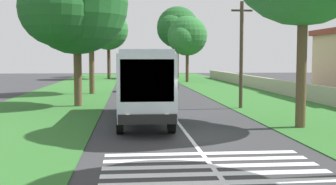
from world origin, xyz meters
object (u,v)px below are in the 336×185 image
at_px(roadside_tree_left_0, 73,6).
at_px(trailing_car_1, 169,82).
at_px(roadside_tree_left_1, 108,33).
at_px(utility_pole, 241,53).
at_px(trailing_car_0, 133,85).
at_px(roadside_tree_right_0, 186,37).
at_px(trailing_car_2, 163,80).
at_px(coach_bus, 143,81).
at_px(roadside_tree_left_2, 107,31).
at_px(roadside_tree_left_3, 90,18).
at_px(roadside_tree_right_3, 176,29).

bearing_deg(roadside_tree_left_0, trailing_car_1, -23.89).
distance_m(roadside_tree_left_1, utility_pole, 52.38).
height_order(trailing_car_0, roadside_tree_right_0, roadside_tree_right_0).
height_order(trailing_car_2, roadside_tree_left_1, roadside_tree_left_1).
bearing_deg(trailing_car_2, coach_bus, 173.41).
bearing_deg(roadside_tree_right_0, coach_bus, 168.84).
xyz_separation_m(roadside_tree_left_0, roadside_tree_left_2, (39.87, -0.38, 0.72)).
distance_m(roadside_tree_left_2, roadside_tree_left_3, 29.10).
distance_m(coach_bus, utility_pole, 8.63).
bearing_deg(trailing_car_0, roadside_tree_left_2, 8.35).
height_order(coach_bus, utility_pole, utility_pole).
distance_m(coach_bus, roadside_tree_left_1, 56.68).
bearing_deg(utility_pole, roadside_tree_left_1, 12.19).
bearing_deg(trailing_car_1, roadside_tree_left_0, 156.11).
distance_m(roadside_tree_left_1, roadside_tree_left_2, 9.14).
bearing_deg(roadside_tree_left_3, roadside_tree_left_2, -0.29).
distance_m(coach_bus, roadside_tree_left_0, 9.76).
xyz_separation_m(roadside_tree_left_1, roadside_tree_right_0, (-18.80, -11.68, -1.55)).
relative_size(coach_bus, roadside_tree_left_3, 1.10).
height_order(roadside_tree_left_1, utility_pole, roadside_tree_left_1).
bearing_deg(utility_pole, roadside_tree_left_0, 79.71).
relative_size(trailing_car_1, roadside_tree_left_0, 0.41).
height_order(roadside_tree_right_0, roadside_tree_right_3, roadside_tree_right_3).
bearing_deg(roadside_tree_right_0, trailing_car_0, 155.23).
height_order(trailing_car_2, roadside_tree_left_3, roadside_tree_left_3).
xyz_separation_m(trailing_car_0, roadside_tree_left_3, (-2.87, 4.00, 6.43)).
xyz_separation_m(roadside_tree_left_0, roadside_tree_right_0, (30.19, -11.87, -0.58)).
bearing_deg(roadside_tree_left_1, roadside_tree_right_0, -148.15).
relative_size(roadside_tree_left_0, roadside_tree_left_3, 1.04).
relative_size(coach_bus, trailing_car_0, 2.60).
bearing_deg(coach_bus, roadside_tree_left_1, 4.38).
xyz_separation_m(trailing_car_1, roadside_tree_left_0, (-18.88, 8.36, 6.27)).
height_order(roadside_tree_left_2, roadside_tree_left_3, roadside_tree_left_2).
bearing_deg(coach_bus, roadside_tree_left_0, 31.87).
bearing_deg(trailing_car_0, roadside_tree_right_3, -14.84).
height_order(roadside_tree_left_2, utility_pole, roadside_tree_left_2).
relative_size(coach_bus, trailing_car_1, 2.60).
bearing_deg(trailing_car_1, roadside_tree_left_1, 15.19).
bearing_deg(roadside_tree_left_2, roadside_tree_left_3, 179.71).
distance_m(roadside_tree_left_3, roadside_tree_right_0, 22.66).
bearing_deg(trailing_car_2, roadside_tree_right_3, -11.56).
relative_size(trailing_car_0, roadside_tree_left_1, 0.41).
height_order(trailing_car_2, roadside_tree_right_0, roadside_tree_right_0).
distance_m(coach_bus, trailing_car_1, 26.43).
height_order(trailing_car_2, roadside_tree_left_0, roadside_tree_left_0).
bearing_deg(roadside_tree_left_2, utility_pole, -165.51).
bearing_deg(trailing_car_2, roadside_tree_left_3, 149.73).
distance_m(roadside_tree_left_1, roadside_tree_right_3, 13.49).
relative_size(coach_bus, utility_pole, 1.58).
distance_m(roadside_tree_right_0, utility_pole, 32.34).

